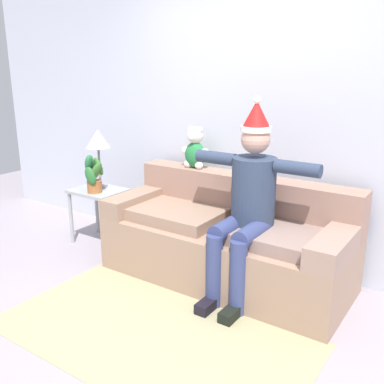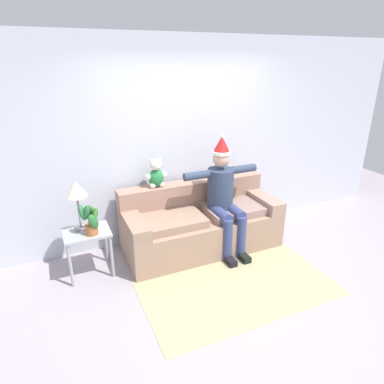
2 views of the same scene
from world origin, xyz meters
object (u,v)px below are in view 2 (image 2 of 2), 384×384
couch (200,223)px  teddy_bear (156,174)px  potted_plant (90,219)px  side_table (88,239)px  table_lamp (76,191)px  person_seated (224,193)px

couch → teddy_bear: size_ratio=5.39×
teddy_bear → potted_plant: size_ratio=1.00×
side_table → couch: bearing=2.3°
side_table → table_lamp: bearing=119.8°
potted_plant → teddy_bear: bearing=24.4°
couch → person_seated: size_ratio=1.33×
couch → side_table: bearing=-177.7°
couch → teddy_bear: bearing=153.0°
table_lamp → side_table: bearing=-60.2°
couch → side_table: size_ratio=3.65×
person_seated → potted_plant: person_seated is taller
teddy_bear → potted_plant: teddy_bear is taller
person_seated → teddy_bear: person_seated is taller
couch → side_table: 1.47m
teddy_bear → table_lamp: bearing=-166.8°
side_table → potted_plant: (0.05, -0.09, 0.29)m
teddy_bear → table_lamp: teddy_bear is taller
table_lamp → potted_plant: (0.10, -0.18, -0.28)m
teddy_bear → couch: bearing=-27.0°
couch → person_seated: bearing=-32.6°
teddy_bear → potted_plant: 1.03m
potted_plant → couch: bearing=6.1°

